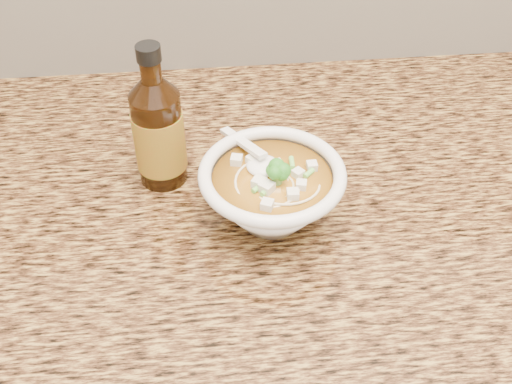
{
  "coord_description": "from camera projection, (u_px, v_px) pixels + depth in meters",
  "views": [
    {
      "loc": [
        -0.24,
        1.02,
        1.49
      ],
      "look_at": [
        -0.18,
        1.61,
        0.95
      ],
      "focal_mm": 45.0,
      "sensor_mm": 36.0,
      "label": 1
    }
  ],
  "objects": [
    {
      "name": "cabinet",
      "position": [
        346.0,
        361.0,
        1.22
      ],
      "size": [
        4.0,
        0.65,
        0.86
      ],
      "primitive_type": "cube",
      "color": "#321E0F",
      "rests_on": "ground"
    },
    {
      "name": "hot_sauce_bottle",
      "position": [
        159.0,
        132.0,
        0.84
      ],
      "size": [
        0.08,
        0.08,
        0.21
      ],
      "rotation": [
        0.0,
        0.0,
        0.13
      ],
      "color": "#331907",
      "rests_on": "counter_slab"
    },
    {
      "name": "soup_bowl",
      "position": [
        272.0,
        193.0,
        0.81
      ],
      "size": [
        0.18,
        0.2,
        0.1
      ],
      "rotation": [
        0.0,
        0.0,
        -0.34
      ],
      "color": "white",
      "rests_on": "counter_slab"
    },
    {
      "name": "counter_slab",
      "position": [
        377.0,
        186.0,
        0.91
      ],
      "size": [
        4.0,
        0.68,
        0.04
      ],
      "primitive_type": "cube",
      "color": "#A17D3B",
      "rests_on": "cabinet"
    }
  ]
}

